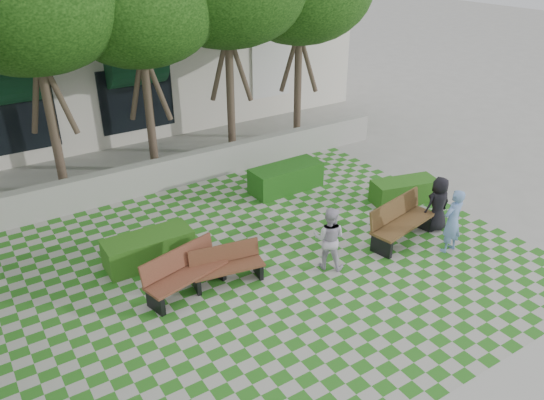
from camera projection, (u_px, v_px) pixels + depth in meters
ground at (290, 292)px, 11.21m from camera, size 90.00×90.00×0.00m
lawn at (265, 269)px, 11.96m from camera, size 12.00×12.00×0.00m
retaining_wall at (172, 172)px, 15.65m from camera, size 15.00×0.36×0.90m
bench_east at (401, 222)px, 12.88m from camera, size 2.07×1.05×1.04m
bench_mid at (227, 266)px, 11.37m from camera, size 1.64×0.78×0.83m
bench_west at (184, 273)px, 11.02m from camera, size 1.92×1.04×0.96m
hedge_east at (404, 191)px, 14.82m from camera, size 1.95×1.15×0.64m
hedge_midright at (286, 178)px, 15.46m from camera, size 2.16×0.90×0.75m
hedge_midleft at (149, 249)px, 12.07m from camera, size 2.00×0.82×0.70m
person_blue at (452, 221)px, 12.30m from camera, size 0.60×0.41×1.59m
person_dark at (438, 204)px, 13.23m from camera, size 0.75×0.54×1.44m
person_white at (329, 238)px, 11.72m from camera, size 0.91×0.92×1.49m
tree_row at (85, 9)px, 12.42m from camera, size 17.70×13.40×7.41m
building at (110, 51)px, 21.06m from camera, size 18.00×8.92×5.15m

